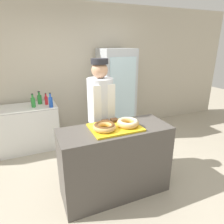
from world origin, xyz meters
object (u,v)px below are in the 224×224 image
Objects in this scene: donut_light_glaze at (128,123)px; brownie_back_right at (114,120)px; bottle_red at (46,100)px; bottle_green_b at (33,102)px; serving_tray at (115,127)px; beverage_fridge at (116,93)px; donut_chocolate_glaze at (105,126)px; brownie_back_left at (106,121)px; chest_freezer at (29,127)px; bottle_blue at (51,102)px; baker_person at (101,115)px; bottle_green at (40,99)px.

donut_light_glaze is 2.98× the size of brownie_back_right.
bottle_green_b is at bearing -160.79° from bottle_red.
serving_tray is 1.90m from beverage_fridge.
donut_chocolate_glaze is 0.31m from donut_light_glaze.
donut_chocolate_glaze is at bearing -115.46° from brownie_back_left.
chest_freezer is 0.61m from bottle_red.
beverage_fridge is 6.88× the size of bottle_blue.
bottle_red is (-0.65, 1.74, -0.03)m from serving_tray.
baker_person is 6.51× the size of bottle_blue.
serving_tray is at bearing -69.63° from bottle_red.
donut_chocolate_glaze reaches higher than brownie_back_right.
donut_chocolate_glaze is 1.84m from bottle_red.
bottle_green_b reaches higher than chest_freezer.
bottle_blue is at bearing -74.39° from bottle_red.
serving_tray is 6.54× the size of brownie_back_right.
beverage_fridge reaches higher than brownie_back_right.
bottle_green_b is at bearing -125.71° from bottle_green.
baker_person reaches higher than bottle_green_b.
brownie_back_right is 1.99m from chest_freezer.
bottle_green_b is (-0.29, 0.13, -0.01)m from bottle_blue.
baker_person is 1.36m from bottle_red.
bottle_red reaches higher than donut_chocolate_glaze.
beverage_fridge is 1.86m from chest_freezer.
bottle_green is (-0.76, 1.83, -0.02)m from serving_tray.
serving_tray reaches higher than chest_freezer.
beverage_fridge reaches higher than bottle_green.
baker_person reaches higher than brownie_back_right.
brownie_back_left is 0.05× the size of beverage_fridge.
brownie_back_left is 1.93m from chest_freezer.
chest_freezer is at bearing 130.40° from baker_person.
serving_tray is 0.17m from brownie_back_left.
beverage_fridge is (0.94, 1.77, -0.09)m from donut_chocolate_glaze.
baker_person is 1.49m from bottle_green.
bottle_blue is 0.32m from bottle_green_b.
bottle_green_b reaches higher than brownie_back_left.
chest_freezer is (-0.85, 1.78, -0.58)m from donut_chocolate_glaze.
beverage_fridge is at bearing -0.21° from chest_freezer.
bottle_green_b reaches higher than brownie_back_right.
bottle_green reaches higher than donut_light_glaze.
beverage_fridge reaches higher than chest_freezer.
chest_freezer is (-1.06, 1.58, -0.56)m from brownie_back_right.
brownie_back_right is 1.51m from bottle_blue.
bottle_blue is at bearing -23.88° from bottle_green_b.
donut_chocolate_glaze is 0.61m from baker_person.
donut_chocolate_glaze is 2.98× the size of brownie_back_right.
baker_person is (0.16, 0.59, -0.08)m from donut_chocolate_glaze.
brownie_back_left is 0.43× the size of bottle_red.
bottle_green_b is (0.13, -0.08, 0.51)m from chest_freezer.
baker_person is at bearing 103.80° from donut_light_glaze.
beverage_fridge is (0.78, 1.74, -0.03)m from serving_tray.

